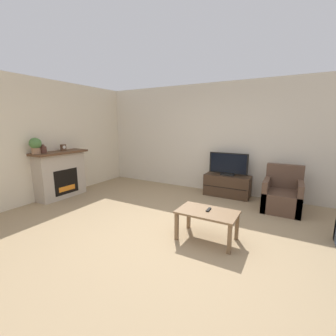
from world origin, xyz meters
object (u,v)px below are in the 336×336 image
tv (228,165)px  remote (209,210)px  mantel_clock (63,148)px  potted_plant (35,145)px  armchair (282,196)px  fireplace (61,174)px  coffee_table (207,216)px  tv_stand (227,186)px  mantel_vase_left (43,149)px

tv → remote: bearing=-82.4°
mantel_clock → potted_plant: 0.65m
armchair → remote: bearing=-116.4°
mantel_clock → potted_plant: (-0.00, -0.64, 0.11)m
potted_plant → fireplace: bearing=91.9°
tv → coffee_table: tv is taller
tv_stand → tv: 0.50m
remote → fireplace: bearing=175.5°
tv → armchair: tv is taller
mantel_clock → armchair: bearing=18.4°
tv_stand → mantel_vase_left: bearing=-145.1°
mantel_clock → remote: 3.76m
potted_plant → remote: (3.68, 0.33, -0.82)m
fireplace → tv_stand: size_ratio=1.15×
mantel_vase_left → tv_stand: bearing=34.9°
coffee_table → remote: 0.09m
tv_stand → armchair: (1.20, -0.35, 0.03)m
fireplace → remote: 3.71m
potted_plant → tv_stand: bearing=36.6°
tv → fireplace: bearing=-149.7°
tv → potted_plant: bearing=-143.5°
tv → remote: tv is taller
mantel_clock → tv: 3.90m
tv_stand → tv: tv is taller
fireplace → armchair: 4.90m
potted_plant → mantel_vase_left: bearing=90.0°
fireplace → mantel_vase_left: (0.02, -0.37, 0.62)m
potted_plant → tv_stand: size_ratio=0.32×
tv_stand → armchair: size_ratio=1.19×
mantel_clock → tv_stand: 3.98m
potted_plant → armchair: (4.59, 2.17, -0.99)m
fireplace → potted_plant: 0.89m
mantel_clock → potted_plant: potted_plant is taller
mantel_clock → armchair: mantel_clock is taller
tv → mantel_vase_left: bearing=-145.2°
tv → coffee_table: bearing=-82.7°
mantel_vase_left → tv: 4.16m
fireplace → mantel_clock: (0.02, 0.12, 0.61)m
mantel_vase_left → remote: mantel_vase_left is taller
mantel_clock → armchair: 4.92m
fireplace → remote: bearing=-2.9°
fireplace → tv: fireplace is taller
tv_stand → coffee_table: 2.25m
potted_plant → mantel_clock: bearing=89.9°
mantel_vase_left → armchair: bearing=23.7°
potted_plant → remote: size_ratio=2.25×
fireplace → mantel_clock: bearing=81.8°
tv_stand → potted_plant: bearing=-143.4°
mantel_clock → coffee_table: 3.78m
remote → tv: bearing=96.0°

